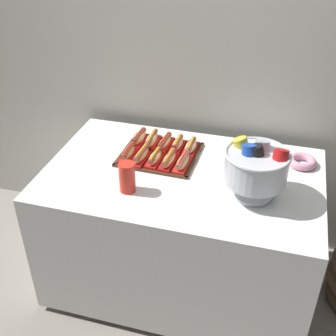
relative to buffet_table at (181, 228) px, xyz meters
name	(u,v)px	position (x,y,z in m)	size (l,w,h in m)	color
ground_plane	(180,279)	(0.00, 0.00, -0.40)	(10.00, 10.00, 0.00)	gray
back_wall	(210,37)	(0.00, 0.57, 0.90)	(6.00, 0.10, 2.60)	beige
buffet_table	(181,228)	(0.00, 0.00, 0.00)	(1.40, 0.87, 0.77)	white
serving_tray	(160,155)	(-0.16, 0.13, 0.37)	(0.41, 0.37, 0.01)	#472B19
hot_dog_0	(128,153)	(-0.31, 0.05, 0.40)	(0.06, 0.16, 0.06)	red
hot_dog_1	(141,155)	(-0.24, 0.05, 0.40)	(0.07, 0.18, 0.06)	red
hot_dog_2	(155,158)	(-0.16, 0.05, 0.40)	(0.07, 0.17, 0.06)	red
hot_dog_3	(169,160)	(-0.09, 0.05, 0.40)	(0.07, 0.18, 0.06)	#B21414
hot_dog_4	(183,162)	(-0.01, 0.05, 0.40)	(0.07, 0.17, 0.06)	red
hot_dog_5	(139,138)	(-0.31, 0.22, 0.40)	(0.08, 0.17, 0.06)	red
hot_dog_6	(152,140)	(-0.23, 0.22, 0.40)	(0.07, 0.18, 0.06)	red
hot_dog_7	(164,143)	(-0.16, 0.21, 0.40)	(0.07, 0.18, 0.06)	red
hot_dog_8	(177,144)	(-0.08, 0.21, 0.40)	(0.06, 0.15, 0.06)	#B21414
hot_dog_9	(191,147)	(-0.01, 0.21, 0.40)	(0.07, 0.16, 0.06)	#B21414
punch_bowl	(256,166)	(0.36, -0.09, 0.53)	(0.30, 0.30, 0.28)	silver
cup_stack	(127,177)	(-0.22, -0.21, 0.44)	(0.08, 0.08, 0.15)	red
donut	(302,161)	(0.58, 0.24, 0.39)	(0.15, 0.15, 0.04)	pink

